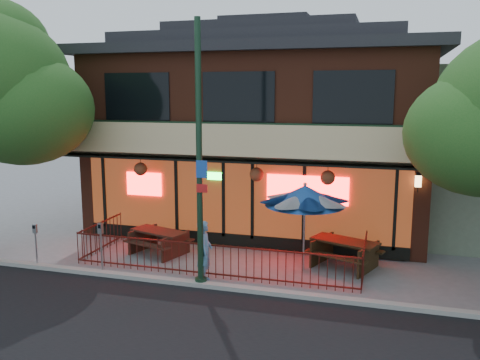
{
  "coord_description": "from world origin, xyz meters",
  "views": [
    {
      "loc": [
        4.67,
        -12.64,
        5.15
      ],
      "look_at": [
        0.4,
        2.0,
        2.51
      ],
      "focal_mm": 38.0,
      "sensor_mm": 36.0,
      "label": 1
    }
  ],
  "objects_px": {
    "picnic_table_right": "(345,249)",
    "patio_umbrella": "(305,196)",
    "street_light": "(199,170)",
    "picnic_table_left": "(159,238)",
    "parking_meter_far": "(36,238)",
    "pedestrian": "(205,252)",
    "parking_meter_near": "(101,240)"
  },
  "relations": [
    {
      "from": "picnic_table_left",
      "to": "parking_meter_far",
      "type": "bearing_deg",
      "value": -143.9
    },
    {
      "from": "parking_meter_near",
      "to": "picnic_table_left",
      "type": "bearing_deg",
      "value": 70.54
    },
    {
      "from": "picnic_table_right",
      "to": "patio_umbrella",
      "type": "relative_size",
      "value": 0.9
    },
    {
      "from": "pedestrian",
      "to": "picnic_table_right",
      "type": "bearing_deg",
      "value": -71.52
    },
    {
      "from": "picnic_table_right",
      "to": "patio_umbrella",
      "type": "xyz_separation_m",
      "value": [
        -1.13,
        -0.57,
        1.68
      ]
    },
    {
      "from": "patio_umbrella",
      "to": "pedestrian",
      "type": "relative_size",
      "value": 1.51
    },
    {
      "from": "street_light",
      "to": "parking_meter_near",
      "type": "bearing_deg",
      "value": 179.95
    },
    {
      "from": "pedestrian",
      "to": "parking_meter_near",
      "type": "height_order",
      "value": "pedestrian"
    },
    {
      "from": "pedestrian",
      "to": "parking_meter_far",
      "type": "bearing_deg",
      "value": 78.84
    },
    {
      "from": "street_light",
      "to": "picnic_table_right",
      "type": "relative_size",
      "value": 2.98
    },
    {
      "from": "picnic_table_right",
      "to": "parking_meter_far",
      "type": "xyz_separation_m",
      "value": [
        -8.81,
        -2.54,
        0.34
      ]
    },
    {
      "from": "parking_meter_far",
      "to": "patio_umbrella",
      "type": "bearing_deg",
      "value": 14.39
    },
    {
      "from": "picnic_table_left",
      "to": "parking_meter_near",
      "type": "relative_size",
      "value": 1.43
    },
    {
      "from": "patio_umbrella",
      "to": "parking_meter_near",
      "type": "relative_size",
      "value": 1.73
    },
    {
      "from": "picnic_table_right",
      "to": "pedestrian",
      "type": "bearing_deg",
      "value": -147.5
    },
    {
      "from": "patio_umbrella",
      "to": "parking_meter_far",
      "type": "relative_size",
      "value": 1.99
    },
    {
      "from": "street_light",
      "to": "patio_umbrella",
      "type": "bearing_deg",
      "value": 38.69
    },
    {
      "from": "picnic_table_right",
      "to": "patio_umbrella",
      "type": "distance_m",
      "value": 2.1
    },
    {
      "from": "parking_meter_near",
      "to": "parking_meter_far",
      "type": "bearing_deg",
      "value": 180.0
    },
    {
      "from": "picnic_table_right",
      "to": "parking_meter_near",
      "type": "xyz_separation_m",
      "value": [
        -6.61,
        -2.54,
        0.48
      ]
    },
    {
      "from": "picnic_table_left",
      "to": "parking_meter_near",
      "type": "bearing_deg",
      "value": -109.46
    },
    {
      "from": "parking_meter_near",
      "to": "patio_umbrella",
      "type": "bearing_deg",
      "value": 19.78
    },
    {
      "from": "picnic_table_left",
      "to": "parking_meter_far",
      "type": "xyz_separation_m",
      "value": [
        -2.97,
        -2.16,
        0.38
      ]
    },
    {
      "from": "picnic_table_left",
      "to": "parking_meter_far",
      "type": "height_order",
      "value": "parking_meter_far"
    },
    {
      "from": "parking_meter_near",
      "to": "parking_meter_far",
      "type": "relative_size",
      "value": 1.15
    },
    {
      "from": "picnic_table_left",
      "to": "patio_umbrella",
      "type": "relative_size",
      "value": 0.83
    },
    {
      "from": "picnic_table_left",
      "to": "picnic_table_right",
      "type": "distance_m",
      "value": 5.86
    },
    {
      "from": "picnic_table_left",
      "to": "parking_meter_near",
      "type": "xyz_separation_m",
      "value": [
        -0.76,
        -2.16,
        0.51
      ]
    },
    {
      "from": "parking_meter_far",
      "to": "street_light",
      "type": "bearing_deg",
      "value": -0.03
    },
    {
      "from": "picnic_table_left",
      "to": "picnic_table_right",
      "type": "height_order",
      "value": "picnic_table_right"
    },
    {
      "from": "picnic_table_left",
      "to": "picnic_table_right",
      "type": "bearing_deg",
      "value": 3.71
    },
    {
      "from": "picnic_table_right",
      "to": "parking_meter_near",
      "type": "bearing_deg",
      "value": -158.98
    }
  ]
}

